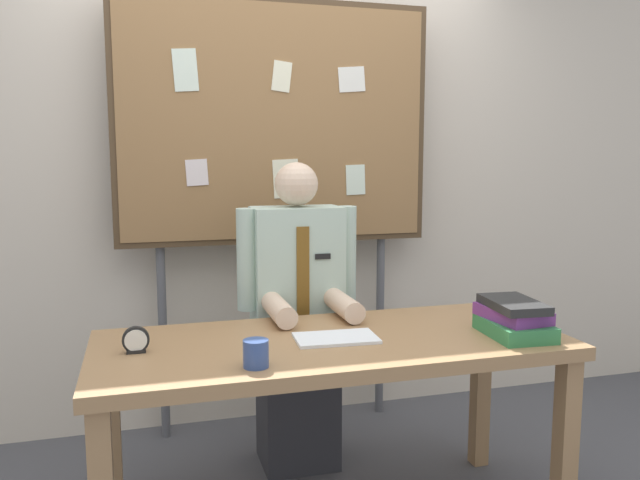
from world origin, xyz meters
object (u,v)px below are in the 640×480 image
at_px(person, 298,328).
at_px(bulletin_board, 276,128).
at_px(desk_clock, 136,341).
at_px(coffee_mug, 256,354).
at_px(open_notebook, 336,338).
at_px(desk, 332,362).
at_px(book_stack, 514,319).

height_order(person, bulletin_board, bulletin_board).
bearing_deg(desk_clock, coffee_mug, -35.08).
bearing_deg(desk_clock, open_notebook, -3.41).
relative_size(open_notebook, desk_clock, 3.27).
bearing_deg(person, bulletin_board, 90.00).
distance_m(desk, open_notebook, 0.10).
distance_m(book_stack, desk_clock, 1.39).
bearing_deg(book_stack, coffee_mug, -174.92).
relative_size(person, book_stack, 4.52).
bearing_deg(desk_clock, bulletin_board, 53.33).
bearing_deg(book_stack, person, 134.38).
bearing_deg(person, coffee_mug, -113.03).
relative_size(book_stack, desk_clock, 3.36).
bearing_deg(book_stack, desk_clock, 172.85).
xyz_separation_m(bulletin_board, book_stack, (0.67, -1.12, -0.75)).
relative_size(bulletin_board, open_notebook, 7.29).
distance_m(bulletin_board, book_stack, 1.51).
height_order(book_stack, open_notebook, book_stack).
xyz_separation_m(person, book_stack, (0.67, -0.69, 0.17)).
xyz_separation_m(bulletin_board, open_notebook, (0.01, -0.99, -0.81)).
bearing_deg(open_notebook, bulletin_board, 90.52).
bearing_deg(desk_clock, person, 36.22).
distance_m(person, book_stack, 0.98).
xyz_separation_m(desk_clock, coffee_mug, (0.37, -0.26, 0.00)).
xyz_separation_m(book_stack, coffee_mug, (-1.00, -0.09, -0.02)).
bearing_deg(coffee_mug, desk, 35.95).
xyz_separation_m(desk, coffee_mug, (-0.33, -0.24, 0.14)).
height_order(bulletin_board, book_stack, bulletin_board).
bearing_deg(person, open_notebook, -89.08).
height_order(desk, person, person).
height_order(book_stack, coffee_mug, book_stack).
bearing_deg(bulletin_board, person, -90.00).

